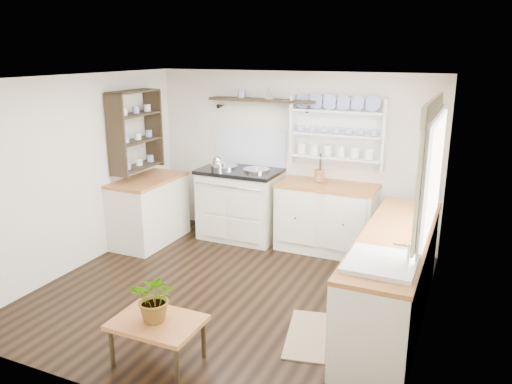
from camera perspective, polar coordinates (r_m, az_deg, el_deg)
floor at (r=5.61m, az=-2.92°, el=-11.29°), size 4.00×3.80×0.01m
wall_back at (r=6.88m, az=4.15°, el=4.02°), size 4.00×0.02×2.30m
wall_right at (r=4.66m, az=19.38°, el=-2.66°), size 0.02×3.80×2.30m
wall_left at (r=6.33m, az=-19.44°, el=2.09°), size 0.02×3.80×2.30m
ceiling at (r=5.00m, az=-3.30°, el=12.87°), size 4.00×3.80×0.01m
window at (r=4.70m, az=19.39°, el=2.75°), size 0.08×1.55×1.22m
aga_cooker at (r=6.99m, az=-1.80°, el=-1.25°), size 1.11×0.76×1.02m
back_cabinets at (r=6.61m, az=8.02°, el=-2.80°), size 1.27×0.63×0.90m
right_cabinets at (r=5.03m, az=15.33°, el=-9.40°), size 0.62×2.43×0.90m
belfast_sink at (r=4.21m, az=14.00°, el=-9.31°), size 0.55×0.60×0.45m
left_cabinets at (r=6.99m, az=-12.10°, el=-1.98°), size 0.62×1.13×0.90m
plate_rack at (r=6.58m, az=9.46°, el=6.89°), size 1.20×0.22×0.90m
high_shelf at (r=6.80m, az=0.70°, el=10.39°), size 1.50×0.29×0.16m
left_shelving at (r=6.82m, az=-13.59°, el=6.93°), size 0.28×0.80×1.05m
kettle at (r=6.87m, az=-4.38°, el=3.12°), size 0.19×0.19×0.23m
utensil_crock at (r=6.57m, az=7.23°, el=1.89°), size 0.13×0.13×0.15m
center_table at (r=4.38m, az=-11.22°, el=-14.71°), size 0.74×0.53×0.40m
potted_plant at (r=4.26m, az=-11.41°, el=-11.74°), size 0.44×0.40×0.42m
floor_rug at (r=4.85m, az=7.01°, el=-16.02°), size 0.72×0.95×0.02m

